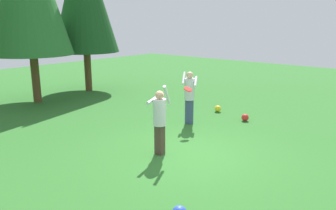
% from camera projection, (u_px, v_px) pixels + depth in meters
% --- Properties ---
extents(ground_plane, '(40.00, 40.00, 0.00)m').
position_uv_depth(ground_plane, '(190.00, 154.00, 8.91)').
color(ground_plane, '#2D6B28').
extents(person_thrower, '(0.61, 0.61, 1.88)m').
position_uv_depth(person_thrower, '(160.00, 117.00, 8.68)').
color(person_thrower, '#4C382D').
rests_on(person_thrower, ground_plane).
extents(person_catcher, '(0.76, 0.72, 1.78)m').
position_uv_depth(person_catcher, '(189.00, 93.00, 11.31)').
color(person_catcher, '#38476B').
rests_on(person_catcher, ground_plane).
extents(frisbee, '(0.28, 0.26, 0.13)m').
position_uv_depth(frisbee, '(188.00, 89.00, 10.62)').
color(frisbee, red).
extents(ball_red, '(0.25, 0.25, 0.25)m').
position_uv_depth(ball_red, '(245.00, 117.00, 11.83)').
color(ball_red, red).
rests_on(ball_red, ground_plane).
extents(ball_yellow, '(0.25, 0.25, 0.25)m').
position_uv_depth(ball_yellow, '(218.00, 109.00, 13.02)').
color(ball_yellow, yellow).
rests_on(ball_yellow, ground_plane).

